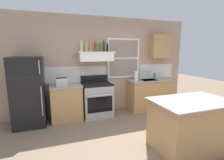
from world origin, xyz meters
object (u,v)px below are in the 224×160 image
Objects in this scene: bottle_amber_wine at (95,47)px; refrigerator at (29,92)px; toaster at (62,82)px; bottle_rose_pink at (90,47)px; stove_range at (97,99)px; bottle_champagne_gold_foil at (87,46)px; bottle_dark_green_wine at (104,47)px; kitchen_island at (191,124)px; bottle_balsamic_dark at (107,48)px; paper_towel_roll at (136,76)px; dish_soap_bottle at (155,76)px; bottle_clear_tall at (81,47)px; bottle_olive_oil_square at (100,48)px.

refrigerator is at bearing -177.46° from bottle_amber_wine.
toaster is 1.17m from bottle_rose_pink.
bottle_champagne_gold_foil is (-0.24, 0.07, 1.41)m from stove_range.
bottle_dark_green_wine is at bearing 4.60° from toaster.
bottle_amber_wine is at bearing 120.43° from kitchen_island.
bottle_balsamic_dark reaches higher than kitchen_island.
refrigerator is at bearing -176.31° from bottle_champagne_gold_foil.
bottle_amber_wine is at bearing 98.67° from stove_range.
bottle_amber_wine is (1.64, 0.07, 1.04)m from refrigerator.
bottle_rose_pink reaches higher than toaster.
bottle_champagne_gold_foil is 1.65m from paper_towel_roll.
kitchen_island is (-0.66, -2.18, -0.54)m from dish_soap_bottle.
paper_towel_roll is at bearing -6.98° from bottle_balsamic_dark.
bottle_dark_green_wine is at bearing 175.72° from paper_towel_roll.
paper_towel_roll is 2.16m from kitchen_island.
bottle_champagne_gold_foil is 0.98× the size of bottle_dark_green_wine.
bottle_amber_wine is 0.37m from bottle_balsamic_dark.
bottle_balsamic_dark is at bearing 7.09° from bottle_champagne_gold_foil.
toaster is 0.95× the size of bottle_rose_pink.
toaster is at bearing -174.35° from bottle_balsamic_dark.
bottle_amber_wine is at bearing -9.64° from bottle_clear_tall.
bottle_dark_green_wine reaches higher than bottle_olive_oil_square.
bottle_clear_tall is 0.13m from bottle_champagne_gold_foil.
kitchen_island is at bearing -65.38° from bottle_dark_green_wine.
bottle_amber_wine is at bearing 2.08° from toaster.
bottle_dark_green_wine is 1.17× the size of paper_towel_roll.
bottle_balsamic_dark reaches higher than bottle_olive_oil_square.
toaster is at bearing 3.08° from refrigerator.
toaster is 1.50m from bottle_balsamic_dark.
bottle_rose_pink is (0.11, 0.05, 0.00)m from bottle_champagne_gold_foil.
bottle_clear_tall reaches higher than bottle_olive_oil_square.
paper_towel_roll is (1.32, -0.08, -0.83)m from bottle_rose_pink.
bottle_champagne_gold_foil is 0.23m from bottle_amber_wine.
dish_soap_bottle is 2.34m from kitchen_island.
bottle_olive_oil_square is 0.23m from bottle_balsamic_dark.
bottle_amber_wine is (0.89, 0.03, 0.85)m from toaster.
bottle_olive_oil_square is (1.77, 0.11, 1.03)m from refrigerator.
kitchen_island is (0.88, -2.19, -1.39)m from bottle_balsamic_dark.
bottle_clear_tall reaches higher than bottle_amber_wine.
kitchen_island is at bearing -58.06° from bottle_rose_pink.
bottle_amber_wine is at bearing 179.40° from paper_towel_roll.
bottle_rose_pink is 2.92m from kitchen_island.
bottle_balsamic_dark is at bearing 12.52° from bottle_olive_oil_square.
bottle_rose_pink is 0.22× the size of kitchen_island.
bottle_champagne_gold_foil reaches higher than bottle_olive_oil_square.
toaster is at bearing -175.62° from bottle_champagne_gold_foil.
bottle_rose_pink is at bearing 178.16° from bottle_dark_green_wine.
bottle_dark_green_wine reaches higher than paper_towel_roll.
bottle_amber_wine is at bearing -162.39° from bottle_olive_oil_square.
stove_range is 1.42m from bottle_rose_pink.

